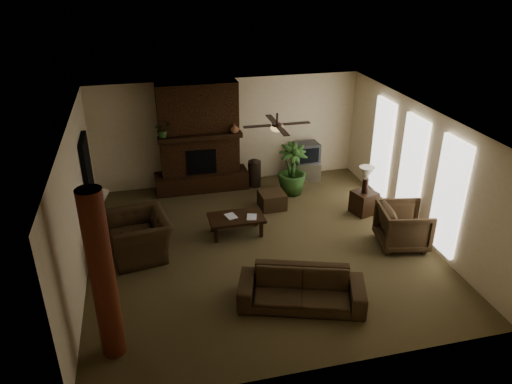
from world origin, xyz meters
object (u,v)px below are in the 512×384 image
object	(u,v)px
tv_stand	(305,170)
sofa	(302,284)
floor_plant	(292,180)
armchair_left	(139,230)
coffee_table	(236,219)
armchair_right	(403,225)
log_column	(103,277)
ottoman	(272,200)
lamp_left	(102,201)
side_table_left	(106,231)
side_table_right	(364,202)
floor_vase	(254,171)
lamp_right	(366,175)

from	to	relation	value
tv_stand	sofa	bearing A→B (deg)	-90.17
floor_plant	armchair_left	bearing A→B (deg)	-152.55
coffee_table	armchair_right	bearing A→B (deg)	-21.30
sofa	log_column	bearing A→B (deg)	-154.08
ottoman	lamp_left	world-z (taller)	lamp_left
sofa	armchair_right	bearing A→B (deg)	45.24
coffee_table	side_table_left	size ratio (longest dim) A/B	2.18
sofa	side_table_right	xyz separation A→B (m)	(2.52, 2.89, -0.15)
sofa	ottoman	world-z (taller)	sofa
log_column	armchair_left	bearing A→B (deg)	79.73
tv_stand	armchair_right	bearing A→B (deg)	-57.90
ottoman	armchair_left	bearing A→B (deg)	-156.84
floor_vase	lamp_right	bearing A→B (deg)	-44.70
log_column	side_table_left	world-z (taller)	log_column
sofa	floor_plant	bearing A→B (deg)	93.30
coffee_table	tv_stand	bearing A→B (deg)	45.58
armchair_right	lamp_right	distance (m)	1.60
floor_plant	side_table_right	world-z (taller)	floor_plant
lamp_left	side_table_right	distance (m)	5.95
floor_plant	side_table_left	world-z (taller)	floor_plant
coffee_table	lamp_right	bearing A→B (deg)	4.07
armchair_right	tv_stand	xyz separation A→B (m)	(-0.85, 3.79, -0.25)
ottoman	lamp_right	xyz separation A→B (m)	(2.02, -0.81, 0.80)
armchair_left	side_table_left	xyz separation A→B (m)	(-0.69, 0.65, -0.29)
armchair_left	lamp_right	bearing A→B (deg)	85.96
tv_stand	side_table_right	bearing A→B (deg)	-53.51
armchair_right	floor_plant	bearing A→B (deg)	37.43
tv_stand	floor_vase	xyz separation A→B (m)	(-1.48, -0.16, 0.18)
tv_stand	lamp_left	world-z (taller)	lamp_left
armchair_left	lamp_right	xyz separation A→B (m)	(5.19, 0.55, 0.43)
side_table_right	lamp_right	bearing A→B (deg)	-129.01
tv_stand	floor_plant	distance (m)	1.05
log_column	sofa	xyz separation A→B (m)	(3.19, 0.41, -0.97)
lamp_left	lamp_right	size ratio (longest dim) A/B	1.00
ottoman	side_table_right	world-z (taller)	side_table_right
floor_vase	lamp_right	size ratio (longest dim) A/B	1.18
armchair_right	floor_vase	distance (m)	4.32
floor_plant	lamp_left	world-z (taller)	lamp_left
sofa	floor_vase	bearing A→B (deg)	104.55
floor_plant	log_column	bearing A→B (deg)	-132.71
coffee_table	log_column	bearing A→B (deg)	-130.10
coffee_table	lamp_left	xyz separation A→B (m)	(-2.77, 0.30, 0.63)
floor_vase	side_table_right	xyz separation A→B (m)	(2.17, -2.10, -0.16)
tv_stand	side_table_left	xyz separation A→B (m)	(-5.22, -2.18, 0.03)
ottoman	side_table_left	size ratio (longest dim) A/B	1.09
side_table_right	lamp_right	xyz separation A→B (m)	(-0.02, -0.03, 0.73)
floor_vase	floor_plant	distance (m)	1.06
ottoman	floor_plant	xyz separation A→B (m)	(0.71, 0.66, 0.17)
side_table_left	lamp_left	world-z (taller)	lamp_left
floor_plant	lamp_left	size ratio (longest dim) A/B	2.05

